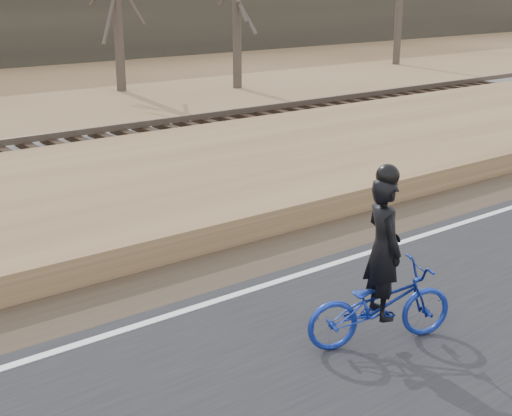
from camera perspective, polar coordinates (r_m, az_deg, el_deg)
ground at (r=9.70m, az=0.64°, el=-7.20°), size 120.00×120.00×0.00m
road at (r=8.09m, az=11.88°, el=-12.82°), size 120.00×6.00×0.06m
edge_line at (r=9.81m, az=-0.08°, el=-6.46°), size 120.00×0.12×0.01m
shoulder at (r=10.58m, az=-3.37°, el=-4.90°), size 120.00×1.60×0.04m
embankment at (r=12.96m, az=-10.85°, el=0.08°), size 120.00×5.00×0.44m
ballast at (r=16.34m, az=-16.92°, el=3.32°), size 120.00×3.00×0.45m
railroad at (r=16.27m, az=-17.01°, el=4.36°), size 120.00×2.40×0.29m
cyclist at (r=8.31m, az=9.97°, el=-6.37°), size 1.90×1.19×2.14m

